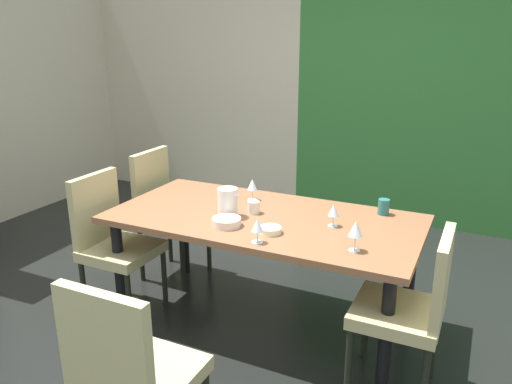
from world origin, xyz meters
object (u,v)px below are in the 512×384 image
at_px(serving_bowl_left, 270,230).
at_px(serving_bowl_west, 227,222).
at_px(cup_right, 254,207).
at_px(chair_head_near, 129,372).
at_px(wine_glass_center, 252,185).
at_px(pitcher_south, 228,202).
at_px(wine_glass_rear, 334,211).
at_px(dining_table, 264,228).
at_px(wine_glass_front, 356,229).
at_px(wine_glass_north, 257,226).
at_px(chair_left_near, 112,237).
at_px(chair_right_near, 413,304).
at_px(cup_near_shelf, 384,207).
at_px(chair_left_far, 165,209).

relative_size(serving_bowl_left, serving_bowl_west, 0.75).
bearing_deg(cup_right, chair_head_near, -85.35).
relative_size(wine_glass_center, pitcher_south, 0.82).
bearing_deg(wine_glass_rear, serving_bowl_west, -154.84).
bearing_deg(dining_table, wine_glass_front, -22.65).
relative_size(wine_glass_north, pitcher_south, 0.74).
xyz_separation_m(dining_table, serving_bowl_west, (-0.13, -0.25, 0.10)).
distance_m(wine_glass_north, serving_bowl_west, 0.32).
height_order(chair_left_near, cup_right, chair_left_near).
relative_size(chair_head_near, cup_right, 12.11).
bearing_deg(wine_glass_rear, wine_glass_center, 160.31).
height_order(chair_right_near, chair_head_near, chair_head_near).
relative_size(wine_glass_front, cup_near_shelf, 1.69).
distance_m(cup_near_shelf, pitcher_south, 0.99).
relative_size(chair_right_near, wine_glass_north, 6.75).
height_order(chair_right_near, pitcher_south, pitcher_south).
distance_m(wine_glass_rear, serving_bowl_left, 0.40).
bearing_deg(chair_left_near, serving_bowl_left, 93.47).
relative_size(wine_glass_center, wine_glass_front, 0.90).
height_order(wine_glass_north, pitcher_south, pitcher_south).
xyz_separation_m(chair_head_near, wine_glass_rear, (0.41, 1.39, 0.31)).
height_order(dining_table, serving_bowl_west, serving_bowl_west).
bearing_deg(wine_glass_rear, dining_table, -177.03).
relative_size(chair_left_near, serving_bowl_left, 7.37).
height_order(dining_table, wine_glass_north, wine_glass_north).
relative_size(chair_left_near, chair_head_near, 1.01).
xyz_separation_m(wine_glass_north, wine_glass_front, (0.51, 0.12, 0.03)).
bearing_deg(cup_right, wine_glass_north, -61.76).
distance_m(wine_glass_front, serving_bowl_west, 0.79).
bearing_deg(pitcher_south, wine_glass_front, -11.62).
distance_m(chair_left_near, cup_right, 0.99).
bearing_deg(chair_left_far, cup_right, 72.72).
bearing_deg(wine_glass_center, serving_bowl_left, -54.19).
bearing_deg(chair_head_near, dining_table, 91.24).
bearing_deg(wine_glass_north, chair_left_far, 148.15).
distance_m(wine_glass_center, wine_glass_rear, 0.69).
xyz_separation_m(chair_left_near, serving_bowl_left, (1.13, 0.07, 0.23)).
bearing_deg(chair_left_far, chair_head_near, 31.21).
xyz_separation_m(chair_right_near, wine_glass_front, (-0.33, 0.03, 0.34)).
bearing_deg(pitcher_south, cup_right, 44.87).
height_order(chair_left_far, chair_head_near, chair_left_far).
height_order(wine_glass_rear, wine_glass_front, wine_glass_front).
bearing_deg(wine_glass_north, chair_head_near, -96.54).
bearing_deg(wine_glass_north, wine_glass_rear, 54.11).
xyz_separation_m(chair_right_near, wine_glass_center, (-1.19, 0.56, 0.33)).
xyz_separation_m(serving_bowl_left, cup_right, (-0.23, 0.26, 0.02)).
bearing_deg(dining_table, chair_head_near, -88.76).
xyz_separation_m(wine_glass_rear, cup_right, (-0.53, 0.00, -0.06)).
height_order(dining_table, cup_near_shelf, cup_near_shelf).
bearing_deg(pitcher_south, chair_left_near, -164.89).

